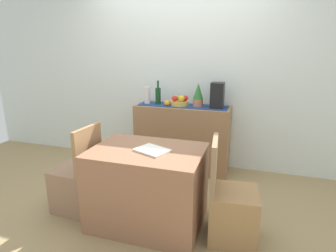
{
  "coord_description": "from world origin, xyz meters",
  "views": [
    {
      "loc": [
        0.98,
        -2.57,
        1.63
      ],
      "look_at": [
        0.05,
        0.39,
        0.75
      ],
      "focal_mm": 30.06,
      "sensor_mm": 36.0,
      "label": 1
    }
  ],
  "objects_px": {
    "wine_bottle": "(158,96)",
    "coffee_maker": "(217,95)",
    "sideboard_console": "(182,138)",
    "dining_table": "(148,187)",
    "fruit_bowl": "(179,103)",
    "chair_near_window": "(78,185)",
    "potted_plant": "(198,95)",
    "chair_by_corner": "(231,210)",
    "open_book": "(152,150)",
    "ceramic_vase": "(147,95)"
  },
  "relations": [
    {
      "from": "fruit_bowl",
      "to": "wine_bottle",
      "type": "bearing_deg",
      "value": 180.0
    },
    {
      "from": "dining_table",
      "to": "chair_by_corner",
      "type": "bearing_deg",
      "value": -0.13
    },
    {
      "from": "fruit_bowl",
      "to": "wine_bottle",
      "type": "distance_m",
      "value": 0.31
    },
    {
      "from": "chair_near_window",
      "to": "potted_plant",
      "type": "bearing_deg",
      "value": 53.38
    },
    {
      "from": "sideboard_console",
      "to": "dining_table",
      "type": "relative_size",
      "value": 1.23
    },
    {
      "from": "ceramic_vase",
      "to": "open_book",
      "type": "bearing_deg",
      "value": -66.98
    },
    {
      "from": "fruit_bowl",
      "to": "wine_bottle",
      "type": "height_order",
      "value": "wine_bottle"
    },
    {
      "from": "sideboard_console",
      "to": "wine_bottle",
      "type": "bearing_deg",
      "value": 180.0
    },
    {
      "from": "fruit_bowl",
      "to": "wine_bottle",
      "type": "relative_size",
      "value": 0.75
    },
    {
      "from": "dining_table",
      "to": "potted_plant",
      "type": "bearing_deg",
      "value": 81.49
    },
    {
      "from": "wine_bottle",
      "to": "open_book",
      "type": "relative_size",
      "value": 1.13
    },
    {
      "from": "wine_bottle",
      "to": "sideboard_console",
      "type": "bearing_deg",
      "value": 0.0
    },
    {
      "from": "dining_table",
      "to": "chair_near_window",
      "type": "relative_size",
      "value": 1.12
    },
    {
      "from": "wine_bottle",
      "to": "chair_near_window",
      "type": "xyz_separation_m",
      "value": [
        -0.42,
        -1.29,
        -0.74
      ]
    },
    {
      "from": "fruit_bowl",
      "to": "potted_plant",
      "type": "xyz_separation_m",
      "value": [
        0.25,
        0.0,
        0.12
      ]
    },
    {
      "from": "sideboard_console",
      "to": "fruit_bowl",
      "type": "bearing_deg",
      "value": 180.0
    },
    {
      "from": "dining_table",
      "to": "wine_bottle",
      "type": "bearing_deg",
      "value": 104.98
    },
    {
      "from": "coffee_maker",
      "to": "sideboard_console",
      "type": "bearing_deg",
      "value": 180.0
    },
    {
      "from": "dining_table",
      "to": "sideboard_console",
      "type": "bearing_deg",
      "value": 90.29
    },
    {
      "from": "ceramic_vase",
      "to": "chair_near_window",
      "type": "height_order",
      "value": "ceramic_vase"
    },
    {
      "from": "sideboard_console",
      "to": "chair_by_corner",
      "type": "xyz_separation_m",
      "value": [
        0.78,
        -1.3,
        -0.18
      ]
    },
    {
      "from": "coffee_maker",
      "to": "wine_bottle",
      "type": "bearing_deg",
      "value": 180.0
    },
    {
      "from": "potted_plant",
      "to": "dining_table",
      "type": "height_order",
      "value": "potted_plant"
    },
    {
      "from": "coffee_maker",
      "to": "ceramic_vase",
      "type": "height_order",
      "value": "coffee_maker"
    },
    {
      "from": "wine_bottle",
      "to": "coffee_maker",
      "type": "height_order",
      "value": "coffee_maker"
    },
    {
      "from": "fruit_bowl",
      "to": "open_book",
      "type": "distance_m",
      "value": 1.34
    },
    {
      "from": "open_book",
      "to": "wine_bottle",
      "type": "bearing_deg",
      "value": 129.89
    },
    {
      "from": "wine_bottle",
      "to": "potted_plant",
      "type": "xyz_separation_m",
      "value": [
        0.54,
        0.0,
        0.03
      ]
    },
    {
      "from": "coffee_maker",
      "to": "ceramic_vase",
      "type": "distance_m",
      "value": 0.94
    },
    {
      "from": "wine_bottle",
      "to": "chair_near_window",
      "type": "bearing_deg",
      "value": -108.07
    },
    {
      "from": "open_book",
      "to": "chair_near_window",
      "type": "distance_m",
      "value": 0.96
    },
    {
      "from": "dining_table",
      "to": "open_book",
      "type": "xyz_separation_m",
      "value": [
        0.06,
        -0.03,
        0.38
      ]
    },
    {
      "from": "wine_bottle",
      "to": "dining_table",
      "type": "xyz_separation_m",
      "value": [
        0.35,
        -1.29,
        -0.63
      ]
    },
    {
      "from": "chair_by_corner",
      "to": "chair_near_window",
      "type": "bearing_deg",
      "value": 179.98
    },
    {
      "from": "dining_table",
      "to": "open_book",
      "type": "height_order",
      "value": "open_book"
    },
    {
      "from": "fruit_bowl",
      "to": "dining_table",
      "type": "bearing_deg",
      "value": -87.68
    },
    {
      "from": "potted_plant",
      "to": "dining_table",
      "type": "relative_size",
      "value": 0.3
    },
    {
      "from": "fruit_bowl",
      "to": "coffee_maker",
      "type": "distance_m",
      "value": 0.5
    },
    {
      "from": "open_book",
      "to": "coffee_maker",
      "type": "bearing_deg",
      "value": 96.92
    },
    {
      "from": "potted_plant",
      "to": "sideboard_console",
      "type": "bearing_deg",
      "value": 180.0
    },
    {
      "from": "wine_bottle",
      "to": "ceramic_vase",
      "type": "bearing_deg",
      "value": 180.0
    },
    {
      "from": "potted_plant",
      "to": "chair_by_corner",
      "type": "distance_m",
      "value": 1.61
    },
    {
      "from": "sideboard_console",
      "to": "chair_near_window",
      "type": "distance_m",
      "value": 1.51
    },
    {
      "from": "coffee_maker",
      "to": "ceramic_vase",
      "type": "bearing_deg",
      "value": 180.0
    },
    {
      "from": "ceramic_vase",
      "to": "chair_by_corner",
      "type": "height_order",
      "value": "ceramic_vase"
    },
    {
      "from": "ceramic_vase",
      "to": "dining_table",
      "type": "distance_m",
      "value": 1.52
    },
    {
      "from": "chair_near_window",
      "to": "open_book",
      "type": "bearing_deg",
      "value": -1.91
    },
    {
      "from": "coffee_maker",
      "to": "chair_by_corner",
      "type": "xyz_separation_m",
      "value": [
        0.33,
        -1.3,
        -0.78
      ]
    },
    {
      "from": "sideboard_console",
      "to": "wine_bottle",
      "type": "xyz_separation_m",
      "value": [
        -0.34,
        0.0,
        0.56
      ]
    },
    {
      "from": "chair_near_window",
      "to": "wine_bottle",
      "type": "bearing_deg",
      "value": 71.93
    }
  ]
}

